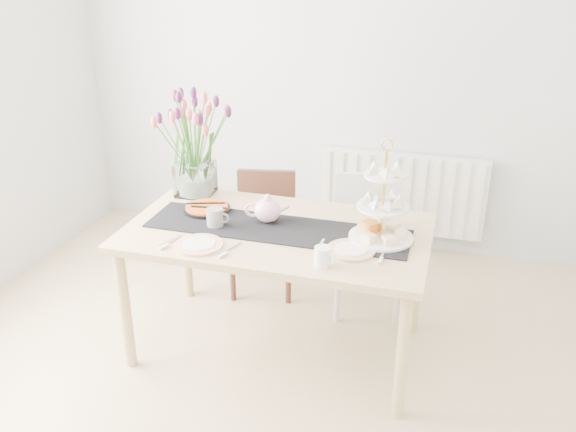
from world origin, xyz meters
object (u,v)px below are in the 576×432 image
(cream_jug, at_px, (380,218))
(mug_white, at_px, (323,257))
(chair_white, at_px, (367,233))
(cake_stand, at_px, (382,215))
(mug_grey, at_px, (215,218))
(plate_left, at_px, (199,245))
(radiator, at_px, (402,193))
(plate_right, at_px, (351,250))
(tulip_vase, at_px, (192,129))
(chair_brown, at_px, (265,223))
(mug_orange, at_px, (370,230))
(tart_tin, at_px, (207,209))
(teapot, at_px, (268,210))
(dining_table, at_px, (277,242))

(cream_jug, relative_size, mug_white, 0.85)
(chair_white, bearing_deg, cake_stand, -88.28)
(chair_white, distance_m, mug_white, 1.01)
(mug_grey, bearing_deg, plate_left, -98.22)
(radiator, bearing_deg, cake_stand, -88.82)
(cake_stand, xyz_separation_m, cream_jug, (-0.03, 0.18, -0.10))
(plate_right, bearing_deg, tulip_vase, 155.18)
(chair_brown, relative_size, cake_stand, 1.62)
(chair_white, xyz_separation_m, tulip_vase, (-1.00, -0.30, 0.67))
(mug_orange, bearing_deg, chair_white, 54.87)
(tulip_vase, xyz_separation_m, plate_right, (1.04, -0.48, -0.40))
(chair_white, height_order, mug_white, mug_white)
(radiator, xyz_separation_m, cream_jug, (-0.00, -1.25, 0.34))
(radiator, distance_m, tart_tin, 1.68)
(teapot, distance_m, plate_left, 0.44)
(radiator, distance_m, chair_brown, 1.12)
(dining_table, xyz_separation_m, mug_grey, (-0.33, -0.06, 0.13))
(chair_white, height_order, plate_left, chair_white)
(dining_table, xyz_separation_m, tulip_vase, (-0.61, 0.34, 0.48))
(plate_left, distance_m, plate_right, 0.76)
(plate_left, bearing_deg, cake_stand, 20.44)
(dining_table, distance_m, plate_right, 0.45)
(cake_stand, xyz_separation_m, teapot, (-0.62, 0.04, -0.07))
(cream_jug, relative_size, mug_orange, 0.86)
(chair_brown, xyz_separation_m, mug_white, (0.62, -1.01, 0.35))
(dining_table, distance_m, plate_left, 0.44)
(dining_table, height_order, mug_orange, mug_orange)
(chair_white, height_order, teapot, teapot)
(cake_stand, bearing_deg, mug_orange, 173.96)
(tulip_vase, bearing_deg, dining_table, -28.98)
(chair_brown, xyz_separation_m, chair_white, (0.69, -0.05, 0.04))
(cake_stand, xyz_separation_m, mug_white, (-0.22, -0.35, -0.09))
(cake_stand, height_order, teapot, cake_stand)
(chair_brown, bearing_deg, chair_white, -14.40)
(radiator, height_order, mug_white, mug_white)
(chair_brown, xyz_separation_m, mug_grey, (-0.03, -0.75, 0.35))
(cream_jug, height_order, tart_tin, cream_jug)
(dining_table, xyz_separation_m, cake_stand, (0.55, 0.03, 0.21))
(radiator, xyz_separation_m, chair_white, (-0.13, -0.82, 0.04))
(chair_brown, distance_m, tulip_vase, 0.85)
(radiator, bearing_deg, chair_brown, -136.55)
(cake_stand, bearing_deg, cream_jug, 99.64)
(cake_stand, xyz_separation_m, mug_grey, (-0.87, -0.09, -0.09))
(teapot, bearing_deg, plate_left, -135.89)
(plate_right, bearing_deg, dining_table, 161.73)
(mug_white, height_order, plate_left, mug_white)
(teapot, height_order, mug_orange, teapot)
(mug_white, relative_size, mug_orange, 1.02)
(radiator, xyz_separation_m, mug_white, (-0.19, -1.78, 0.35))
(radiator, relative_size, cake_stand, 2.49)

